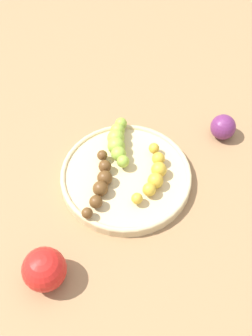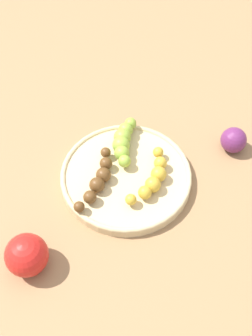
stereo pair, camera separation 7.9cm
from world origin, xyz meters
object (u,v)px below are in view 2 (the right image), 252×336
fruit_bowl (126,176)px  banana_spotted (153,178)px  plum_purple (234,140)px  banana_green (123,141)px  banana_overripe (99,180)px  apple_red (27,255)px

fruit_bowl → banana_spotted: banana_spotted is taller
banana_spotted → plum_purple: 0.19m
fruit_bowl → plum_purple: (0.05, 0.22, 0.01)m
fruit_bowl → plum_purple: bearing=76.7°
banana_spotted → banana_green: 0.10m
banana_overripe → plum_purple: (0.06, 0.28, -0.01)m
fruit_bowl → apple_red: size_ratio=3.47×
plum_purple → fruit_bowl: bearing=-103.3°
banana_spotted → apple_red: 0.26m
plum_purple → banana_overripe: bearing=-102.3°
banana_green → apple_red: size_ratio=1.36×
banana_overripe → apple_red: bearing=-107.0°
banana_overripe → banana_green: bearing=82.7°
banana_green → plum_purple: banana_green is taller
fruit_bowl → plum_purple: 0.23m
plum_purple → apple_red: (0.00, -0.45, 0.01)m
banana_green → plum_purple: size_ratio=1.88×
apple_red → plum_purple: bearing=90.5°
banana_spotted → banana_green: (-0.10, 0.00, 0.00)m
plum_purple → apple_red: 0.45m
banana_green → plum_purple: bearing=-169.8°
banana_spotted → apple_red: apple_red is taller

